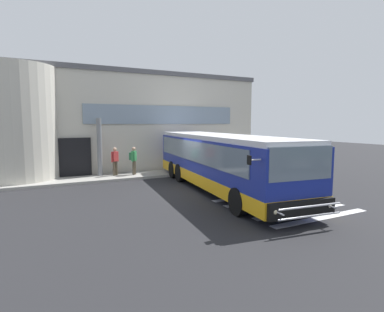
{
  "coord_description": "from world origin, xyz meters",
  "views": [
    {
      "loc": [
        -6.64,
        -13.12,
        3.26
      ],
      "look_at": [
        0.73,
        1.4,
        1.5
      ],
      "focal_mm": 28.59,
      "sensor_mm": 36.0,
      "label": 1
    }
  ],
  "objects_px": {
    "entry_support_column": "(100,147)",
    "bus_main_foreground": "(220,163)",
    "passenger_near_column": "(115,160)",
    "passenger_by_doorway": "(133,159)"
  },
  "relations": [
    {
      "from": "entry_support_column",
      "to": "bus_main_foreground",
      "type": "bearing_deg",
      "value": -52.68
    },
    {
      "from": "bus_main_foreground",
      "to": "passenger_by_doorway",
      "type": "xyz_separation_m",
      "value": [
        -2.72,
        5.42,
        -0.22
      ]
    },
    {
      "from": "bus_main_foreground",
      "to": "passenger_near_column",
      "type": "relative_size",
      "value": 7.37
    },
    {
      "from": "passenger_near_column",
      "to": "passenger_by_doorway",
      "type": "relative_size",
      "value": 1.0
    },
    {
      "from": "bus_main_foreground",
      "to": "passenger_by_doorway",
      "type": "bearing_deg",
      "value": 116.68
    },
    {
      "from": "bus_main_foreground",
      "to": "passenger_by_doorway",
      "type": "distance_m",
      "value": 6.07
    },
    {
      "from": "passenger_near_column",
      "to": "entry_support_column",
      "type": "bearing_deg",
      "value": 154.0
    },
    {
      "from": "entry_support_column",
      "to": "bus_main_foreground",
      "type": "relative_size",
      "value": 0.28
    },
    {
      "from": "passenger_near_column",
      "to": "passenger_by_doorway",
      "type": "xyz_separation_m",
      "value": [
        1.07,
        -0.21,
        0.03
      ]
    },
    {
      "from": "bus_main_foreground",
      "to": "passenger_near_column",
      "type": "xyz_separation_m",
      "value": [
        -3.79,
        5.63,
        -0.26
      ]
    }
  ]
}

